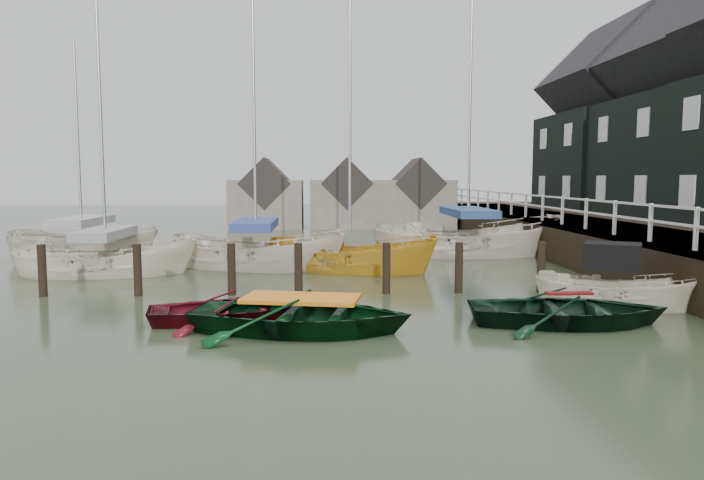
{
  "coord_description": "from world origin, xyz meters",
  "views": [
    {
      "loc": [
        -0.57,
        -13.88,
        3.17
      ],
      "look_at": [
        0.3,
        3.8,
        1.4
      ],
      "focal_mm": 32.0,
      "sensor_mm": 36.0,
      "label": 1
    }
  ],
  "objects": [
    {
      "name": "mooring_pilings",
      "position": [
        -1.11,
        3.0,
        0.5
      ],
      "size": [
        13.72,
        0.22,
        1.8
      ],
      "color": "black",
      "rests_on": "ground"
    },
    {
      "name": "far_sheds",
      "position": [
        0.83,
        26.0,
        1.86
      ],
      "size": [
        14.0,
        4.08,
        4.39
      ],
      "color": "#665B51",
      "rests_on": "ground"
    },
    {
      "name": "ground",
      "position": [
        0.0,
        0.0,
        0.0
      ],
      "size": [
        120.0,
        120.0,
        0.0
      ],
      "primitive_type": "plane",
      "color": "#2E3924",
      "rests_on": "ground"
    },
    {
      "name": "pier",
      "position": [
        9.48,
        10.0,
        0.71
      ],
      "size": [
        3.04,
        32.0,
        2.7
      ],
      "color": "black",
      "rests_on": "ground"
    },
    {
      "name": "sailboat_d",
      "position": [
        5.39,
        11.28,
        0.06
      ],
      "size": [
        7.85,
        3.17,
        13.45
      ],
      "rotation": [
        0.0,
        0.0,
        1.54
      ],
      "color": "beige",
      "rests_on": "ground"
    },
    {
      "name": "motorboat",
      "position": [
        6.62,
        0.98,
        0.11
      ],
      "size": [
        4.07,
        3.07,
        2.3
      ],
      "rotation": [
        0.0,
        0.0,
        1.08
      ],
      "color": "beige",
      "rests_on": "ground"
    },
    {
      "name": "sailboat_b",
      "position": [
        -2.87,
        8.15,
        0.06
      ],
      "size": [
        7.1,
        4.57,
        11.78
      ],
      "rotation": [
        0.0,
        0.0,
        1.23
      ],
      "color": "beige",
      "rests_on": "ground"
    },
    {
      "name": "rowboat_dkgreen",
      "position": [
        4.78,
        -0.77,
        0.0
      ],
      "size": [
        4.52,
        3.45,
        0.88
      ],
      "primitive_type": "imported",
      "rotation": [
        0.0,
        0.0,
        1.46
      ],
      "color": "black",
      "rests_on": "ground"
    },
    {
      "name": "sailboat_c",
      "position": [
        0.4,
        7.35,
        0.01
      ],
      "size": [
        6.55,
        4.56,
        11.11
      ],
      "rotation": [
        0.0,
        0.0,
        1.16
      ],
      "color": "gold",
      "rests_on": "ground"
    },
    {
      "name": "rowboat_green",
      "position": [
        -0.99,
        -1.14,
        0.0
      ],
      "size": [
        5.1,
        4.08,
        0.94
      ],
      "primitive_type": "imported",
      "rotation": [
        0.0,
        0.0,
        1.37
      ],
      "color": "black",
      "rests_on": "ground"
    },
    {
      "name": "rowboat_red",
      "position": [
        -2.5,
        -0.05,
        0.0
      ],
      "size": [
        4.16,
        3.32,
        0.77
      ],
      "primitive_type": "imported",
      "rotation": [
        0.0,
        0.0,
        1.76
      ],
      "color": "#540C16",
      "rests_on": "ground"
    },
    {
      "name": "sailboat_e",
      "position": [
        -9.55,
        9.98,
        0.06
      ],
      "size": [
        7.12,
        4.75,
        9.36
      ],
      "rotation": [
        0.0,
        0.0,
        1.2
      ],
      "color": "beige",
      "rests_on": "ground"
    },
    {
      "name": "sailboat_a",
      "position": [
        -7.59,
        6.75,
        0.06
      ],
      "size": [
        6.02,
        2.75,
        10.19
      ],
      "rotation": [
        0.0,
        0.0,
        1.67
      ],
      "color": "beige",
      "rests_on": "ground"
    }
  ]
}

